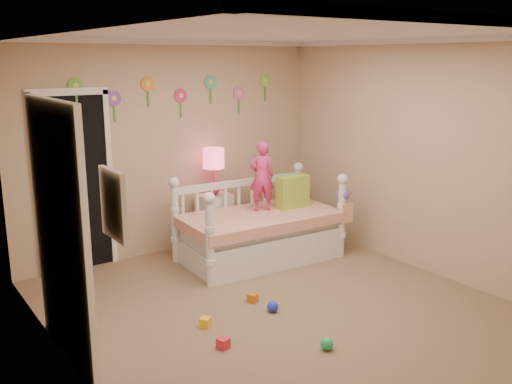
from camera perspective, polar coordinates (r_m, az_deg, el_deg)
floor at (r=5.59m, az=2.74°, el=-11.85°), size 4.00×4.50×0.01m
ceiling at (r=5.06m, az=3.08°, el=15.82°), size 4.00×4.50×0.01m
back_wall at (r=7.06m, az=-8.40°, el=4.41°), size 4.00×0.01×2.60m
left_wall at (r=4.28m, az=-18.77°, el=-2.00°), size 0.01×4.50×2.60m
right_wall at (r=6.57m, az=16.83°, el=3.33°), size 0.01×4.50×2.60m
crown_molding at (r=5.06m, az=3.08°, el=15.48°), size 4.00×4.50×0.06m
daybed at (r=6.77m, az=0.34°, el=-2.62°), size 1.96×1.13×1.03m
pillow_turquoise at (r=7.25m, az=3.72°, el=0.36°), size 0.37×0.16×0.36m
pillow_lime at (r=6.98m, az=3.74°, el=0.02°), size 0.42×0.16×0.40m
child at (r=6.78m, az=0.58°, el=1.61°), size 0.36×0.31×0.85m
nightstand at (r=7.29m, az=-4.21°, el=-2.88°), size 0.43×0.34×0.69m
table_lamp at (r=7.12m, az=-4.31°, el=2.84°), size 0.27×0.27×0.60m
closet_doorway at (r=6.64m, az=-17.94°, el=1.01°), size 0.90×0.04×2.07m
flower_decals at (r=6.94m, az=-9.21°, el=9.56°), size 3.40×0.02×0.50m
mirror_closet at (r=4.64m, az=-19.13°, el=-4.09°), size 0.07×1.30×2.10m
wall_picture at (r=3.40m, az=-14.24°, el=-1.24°), size 0.05×0.34×0.42m
hanging_bag at (r=6.93m, az=8.91°, el=-1.45°), size 0.20×0.16×0.36m
toy_scatter at (r=5.17m, az=0.06°, el=-13.39°), size 1.08×1.45×0.11m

